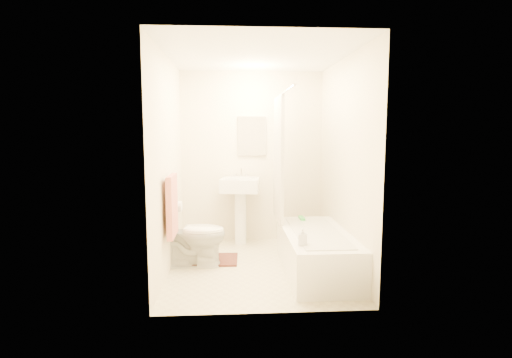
{
  "coord_description": "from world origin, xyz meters",
  "views": [
    {
      "loc": [
        -0.3,
        -4.49,
        1.58
      ],
      "look_at": [
        0.0,
        0.25,
        1.0
      ],
      "focal_mm": 28.0,
      "sensor_mm": 36.0,
      "label": 1
    }
  ],
  "objects": [
    {
      "name": "soap_bottle",
      "position": [
        0.4,
        -0.69,
        0.54
      ],
      "size": [
        0.1,
        0.1,
        0.17
      ],
      "primitive_type": "imported",
      "rotation": [
        0.0,
        0.0,
        -0.31
      ],
      "color": "white",
      "rests_on": "bathtub"
    },
    {
      "name": "floor",
      "position": [
        0.0,
        0.0,
        0.0
      ],
      "size": [
        2.4,
        2.4,
        0.0
      ],
      "primitive_type": "plane",
      "color": "beige",
      "rests_on": "ground"
    },
    {
      "name": "towel",
      "position": [
        -0.93,
        -0.25,
        0.78
      ],
      "size": [
        0.06,
        0.45,
        0.66
      ],
      "primitive_type": "cube",
      "color": "#CC7266",
      "rests_on": "towel_bar"
    },
    {
      "name": "scrub_brush",
      "position": [
        0.59,
        0.42,
        0.47
      ],
      "size": [
        0.06,
        0.19,
        0.04
      ],
      "primitive_type": "cube",
      "rotation": [
        0.0,
        0.0,
        0.02
      ],
      "color": "green",
      "rests_on": "bathtub"
    },
    {
      "name": "bathtub",
      "position": [
        0.65,
        -0.19,
        0.23
      ],
      "size": [
        0.7,
        1.61,
        0.45
      ],
      "primitive_type": null,
      "color": "white",
      "rests_on": "floor"
    },
    {
      "name": "sink",
      "position": [
        -0.17,
        0.95,
        0.5
      ],
      "size": [
        0.57,
        0.48,
        1.01
      ],
      "primitive_type": null,
      "rotation": [
        0.0,
        0.0,
        -0.15
      ],
      "color": "white",
      "rests_on": "floor"
    },
    {
      "name": "toilet",
      "position": [
        -0.75,
        0.1,
        0.38
      ],
      "size": [
        0.78,
        0.45,
        0.75
      ],
      "primitive_type": "imported",
      "rotation": [
        0.0,
        0.0,
        1.55
      ],
      "color": "silver",
      "rests_on": "floor"
    },
    {
      "name": "wall_right",
      "position": [
        1.0,
        0.0,
        1.2
      ],
      "size": [
        0.02,
        2.4,
        2.4
      ],
      "primitive_type": "cube",
      "color": "beige",
      "rests_on": "ground"
    },
    {
      "name": "curtain_rod",
      "position": [
        0.3,
        0.1,
        2.0
      ],
      "size": [
        0.03,
        1.7,
        0.03
      ],
      "primitive_type": "cylinder",
      "rotation": [
        1.57,
        0.0,
        0.0
      ],
      "color": "silver",
      "rests_on": "wall_back"
    },
    {
      "name": "shower_curtain",
      "position": [
        0.3,
        0.5,
        1.22
      ],
      "size": [
        0.04,
        0.8,
        1.55
      ],
      "primitive_type": "cube",
      "color": "silver",
      "rests_on": "curtain_rod"
    },
    {
      "name": "bath_mat",
      "position": [
        -0.55,
        0.25,
        0.01
      ],
      "size": [
        0.66,
        0.5,
        0.02
      ],
      "primitive_type": "cube",
      "rotation": [
        0.0,
        0.0,
        -0.04
      ],
      "color": "#4C2C1C",
      "rests_on": "floor"
    },
    {
      "name": "towel_bar",
      "position": [
        -0.96,
        -0.25,
        1.1
      ],
      "size": [
        0.02,
        0.6,
        0.02
      ],
      "primitive_type": "cylinder",
      "rotation": [
        1.57,
        0.0,
        0.0
      ],
      "color": "silver",
      "rests_on": "wall_left"
    },
    {
      "name": "wall_left",
      "position": [
        -1.0,
        0.0,
        1.2
      ],
      "size": [
        0.02,
        2.4,
        2.4
      ],
      "primitive_type": "cube",
      "color": "beige",
      "rests_on": "ground"
    },
    {
      "name": "wall_back",
      "position": [
        0.0,
        1.2,
        1.2
      ],
      "size": [
        2.0,
        0.02,
        2.4
      ],
      "primitive_type": "cube",
      "color": "beige",
      "rests_on": "ground"
    },
    {
      "name": "ceiling",
      "position": [
        0.0,
        0.0,
        2.4
      ],
      "size": [
        2.4,
        2.4,
        0.0
      ],
      "primitive_type": "plane",
      "color": "white",
      "rests_on": "ground"
    },
    {
      "name": "mirror",
      "position": [
        0.0,
        1.18,
        1.5
      ],
      "size": [
        0.4,
        0.03,
        0.55
      ],
      "primitive_type": "cube",
      "color": "white",
      "rests_on": "wall_back"
    },
    {
      "name": "toilet_paper",
      "position": [
        -0.93,
        0.12,
        0.7
      ],
      "size": [
        0.11,
        0.12,
        0.12
      ],
      "primitive_type": "cylinder",
      "rotation": [
        0.0,
        1.57,
        0.0
      ],
      "color": "white",
      "rests_on": "wall_left"
    }
  ]
}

